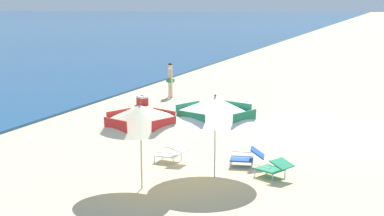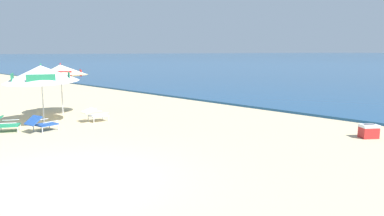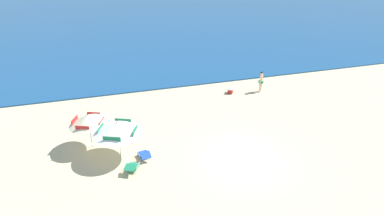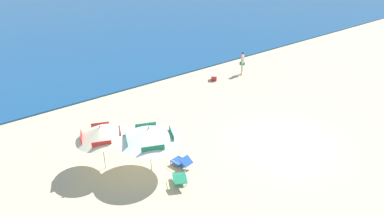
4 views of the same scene
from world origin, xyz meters
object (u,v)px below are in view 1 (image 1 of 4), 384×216
(lounge_chair_facing_sea, at_px, (172,152))
(person_standing_near_shore, at_px, (170,78))
(beach_umbrella_striped_main, at_px, (215,108))
(lounge_chair_under_umbrella, at_px, (247,157))
(lounge_chair_beside_umbrella, at_px, (274,167))
(beach_umbrella_striped_second, at_px, (141,115))
(cooler_box, at_px, (142,100))

(lounge_chair_facing_sea, height_order, person_standing_near_shore, person_standing_near_shore)
(beach_umbrella_striped_main, relative_size, lounge_chair_under_umbrella, 3.35)
(lounge_chair_beside_umbrella, distance_m, lounge_chair_facing_sea, 2.94)
(beach_umbrella_striped_second, distance_m, lounge_chair_under_umbrella, 3.54)
(beach_umbrella_striped_main, height_order, person_standing_near_shore, beach_umbrella_striped_main)
(beach_umbrella_striped_main, height_order, beach_umbrella_striped_second, beach_umbrella_striped_second)
(beach_umbrella_striped_second, xyz_separation_m, lounge_chair_beside_umbrella, (1.84, -2.76, -1.48))
(beach_umbrella_striped_main, bearing_deg, beach_umbrella_striped_second, 136.68)
(beach_umbrella_striped_main, height_order, lounge_chair_beside_umbrella, beach_umbrella_striped_main)
(lounge_chair_beside_umbrella, height_order, person_standing_near_shore, person_standing_near_shore)
(beach_umbrella_striped_second, distance_m, cooler_box, 11.27)
(beach_umbrella_striped_main, bearing_deg, lounge_chair_under_umbrella, -25.10)
(beach_umbrella_striped_second, distance_m, lounge_chair_beside_umbrella, 3.64)
(beach_umbrella_striped_second, height_order, person_standing_near_shore, beach_umbrella_striped_second)
(person_standing_near_shore, relative_size, cooler_box, 2.67)
(beach_umbrella_striped_second, xyz_separation_m, lounge_chair_under_umbrella, (2.59, -1.89, -1.49))
(beach_umbrella_striped_second, distance_m, lounge_chair_facing_sea, 2.75)
(lounge_chair_under_umbrella, height_order, lounge_chair_beside_umbrella, lounge_chair_under_umbrella)
(beach_umbrella_striped_main, height_order, cooler_box, beach_umbrella_striped_main)
(beach_umbrella_striped_main, bearing_deg, cooler_box, 34.27)
(lounge_chair_under_umbrella, bearing_deg, cooler_box, 40.65)
(beach_umbrella_striped_second, height_order, lounge_chair_under_umbrella, beach_umbrella_striped_second)
(lounge_chair_under_umbrella, xyz_separation_m, lounge_chair_facing_sea, (-0.29, 2.04, 0.01))
(lounge_chair_facing_sea, relative_size, person_standing_near_shore, 0.56)
(lounge_chair_facing_sea, bearing_deg, lounge_chair_beside_umbrella, -99.10)
(beach_umbrella_striped_second, relative_size, person_standing_near_shore, 1.39)
(beach_umbrella_striped_second, xyz_separation_m, cooler_box, (10.17, 4.61, -1.56))
(beach_umbrella_striped_second, bearing_deg, lounge_chair_facing_sea, 3.60)
(lounge_chair_facing_sea, bearing_deg, cooler_box, 29.61)
(cooler_box, bearing_deg, lounge_chair_beside_umbrella, -138.46)
(beach_umbrella_striped_main, bearing_deg, lounge_chair_beside_umbrella, -73.62)
(beach_umbrella_striped_main, relative_size, lounge_chair_facing_sea, 3.62)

